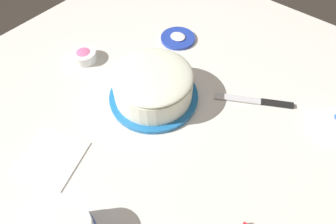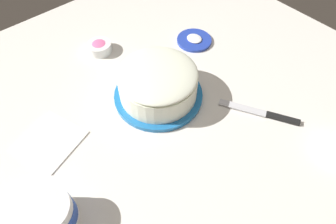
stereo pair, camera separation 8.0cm
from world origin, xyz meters
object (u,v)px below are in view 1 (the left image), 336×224
at_px(frosting_tub_lid, 178,38).
at_px(sprinkle_bowl_pink, 84,55).
at_px(frosted_cake, 153,86).
at_px(spreading_knife, 261,101).
at_px(paper_napkin, 51,157).

bearing_deg(frosting_tub_lid, sprinkle_bowl_pink, 57.84).
relative_size(frosted_cake, spreading_knife, 1.26).
relative_size(frosting_tub_lid, paper_napkin, 0.84).
height_order(sprinkle_bowl_pink, paper_napkin, sprinkle_bowl_pink).
xyz_separation_m(spreading_knife, sprinkle_bowl_pink, (0.56, 0.21, 0.01)).
relative_size(frosting_tub_lid, spreading_knife, 0.58).
xyz_separation_m(frosted_cake, paper_napkin, (0.07, 0.33, -0.05)).
xyz_separation_m(sprinkle_bowl_pink, paper_napkin, (-0.22, 0.31, -0.02)).
height_order(frosted_cake, frosting_tub_lid, frosted_cake).
height_order(frosted_cake, paper_napkin, frosted_cake).
bearing_deg(spreading_knife, frosting_tub_lid, -11.29).
bearing_deg(frosted_cake, sprinkle_bowl_pink, 4.01).
height_order(frosting_tub_lid, paper_napkin, frosting_tub_lid).
bearing_deg(sprinkle_bowl_pink, frosting_tub_lid, -122.16).
height_order(frosted_cake, spreading_knife, frosted_cake).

